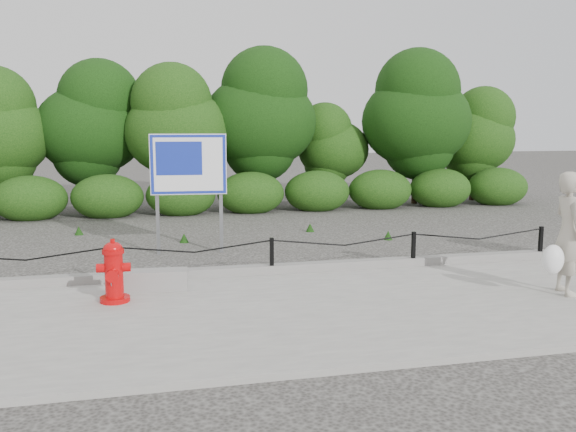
# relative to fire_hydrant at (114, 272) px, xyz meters

# --- Properties ---
(ground) EXTENTS (90.00, 90.00, 0.00)m
(ground) POSITION_rel_fire_hydrant_xyz_m (2.43, 1.07, -0.50)
(ground) COLOR #2D2B28
(ground) RESTS_ON ground
(sidewalk) EXTENTS (14.00, 4.00, 0.08)m
(sidewalk) POSITION_rel_fire_hydrant_xyz_m (2.43, -0.93, -0.46)
(sidewalk) COLOR gray
(sidewalk) RESTS_ON ground
(curb) EXTENTS (14.00, 0.22, 0.14)m
(curb) POSITION_rel_fire_hydrant_xyz_m (2.43, 1.12, -0.35)
(curb) COLOR slate
(curb) RESTS_ON sidewalk
(chain_barrier) EXTENTS (10.06, 0.06, 0.60)m
(chain_barrier) POSITION_rel_fire_hydrant_xyz_m (2.43, 1.07, -0.04)
(chain_barrier) COLOR black
(chain_barrier) RESTS_ON sidewalk
(treeline) EXTENTS (20.22, 3.71, 4.78)m
(treeline) POSITION_rel_fire_hydrant_xyz_m (2.55, 9.97, 2.08)
(treeline) COLOR black
(treeline) RESTS_ON ground
(fire_hydrant) EXTENTS (0.46, 0.47, 0.88)m
(fire_hydrant) POSITION_rel_fire_hydrant_xyz_m (0.00, 0.00, 0.00)
(fire_hydrant) COLOR #BF0709
(fire_hydrant) RESTS_ON sidewalk
(pedestrian) EXTENTS (0.78, 0.71, 1.77)m
(pedestrian) POSITION_rel_fire_hydrant_xyz_m (6.31, -1.07, 0.44)
(pedestrian) COLOR #A79F8F
(pedestrian) RESTS_ON sidewalk
(concrete_block) EXTENTS (0.94, 0.40, 0.29)m
(concrete_block) POSITION_rel_fire_hydrant_xyz_m (0.57, 0.52, -0.27)
(concrete_block) COLOR gray
(concrete_block) RESTS_ON sidewalk
(advertising_sign) EXTENTS (1.46, 0.22, 2.34)m
(advertising_sign) POSITION_rel_fire_hydrant_xyz_m (1.28, 3.40, 1.15)
(advertising_sign) COLOR slate
(advertising_sign) RESTS_ON ground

